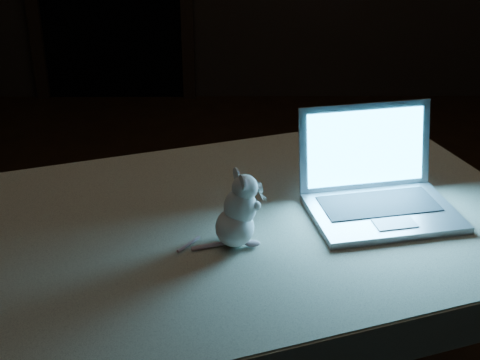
{
  "coord_description": "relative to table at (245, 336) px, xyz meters",
  "views": [
    {
      "loc": [
        -0.29,
        -1.97,
        1.56
      ],
      "look_at": [
        -0.29,
        -0.4,
        0.79
      ],
      "focal_mm": 52.0,
      "sensor_mm": 36.0,
      "label": 1
    }
  ],
  "objects": [
    {
      "name": "floor",
      "position": [
        0.27,
        0.47,
        -0.36
      ],
      "size": [
        5.0,
        5.0,
        0.0
      ],
      "primitive_type": "plane",
      "color": "black",
      "rests_on": "ground"
    },
    {
      "name": "table",
      "position": [
        0.0,
        0.0,
        0.0
      ],
      "size": [
        1.53,
        1.24,
        0.71
      ],
      "primitive_type": null,
      "rotation": [
        0.0,
        0.0,
        0.33
      ],
      "color": "black",
      "rests_on": "floor"
    },
    {
      "name": "tablecloth",
      "position": [
        0.03,
        -0.01,
        0.31
      ],
      "size": [
        1.57,
        1.17,
        0.1
      ],
      "primitive_type": null,
      "rotation": [
        0.0,
        0.0,
        0.16
      ],
      "color": "beige",
      "rests_on": "table"
    },
    {
      "name": "laptop",
      "position": [
        0.34,
        0.01,
        0.48
      ],
      "size": [
        0.41,
        0.38,
        0.24
      ],
      "primitive_type": null,
      "rotation": [
        0.0,
        0.0,
        0.2
      ],
      "color": "#A6A6AB",
      "rests_on": "tablecloth"
    },
    {
      "name": "plush_mouse",
      "position": [
        -0.03,
        -0.12,
        0.45
      ],
      "size": [
        0.15,
        0.15,
        0.18
      ],
      "primitive_type": null,
      "rotation": [
        0.0,
        0.0,
        0.12
      ],
      "color": "white",
      "rests_on": "tablecloth"
    }
  ]
}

